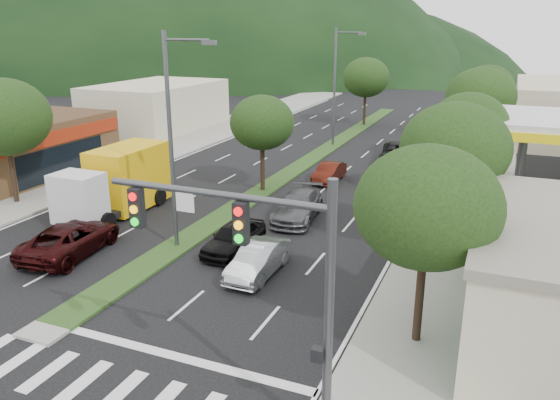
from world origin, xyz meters
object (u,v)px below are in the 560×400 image
at_px(car_queue_c, 329,172).
at_px(car_queue_d, 397,154).
at_px(motorhome, 436,138).
at_px(tree_r_b, 455,149).
at_px(traffic_signal, 267,266).
at_px(box_truck, 120,183).
at_px(tree_r_e, 487,87).
at_px(suv_maroon, 71,239).
at_px(tree_med_far, 366,77).
at_px(sedan_silver, 259,260).
at_px(tree_r_d, 480,97).
at_px(car_queue_b, 298,206).
at_px(car_queue_a, 234,237).
at_px(streetlight_mid, 337,82).
at_px(tree_l_a, 4,117).
at_px(streetlight_near, 174,133).
at_px(tree_med_near, 262,123).
at_px(tree_r_c, 469,126).
at_px(tree_r_a, 427,207).

xyz_separation_m(car_queue_c, car_queue_d, (3.27, 7.00, 0.12)).
bearing_deg(car_queue_d, motorhome, 33.52).
bearing_deg(car_queue_d, tree_r_b, -78.99).
xyz_separation_m(traffic_signal, box_truck, (-14.77, 12.73, -2.93)).
bearing_deg(car_queue_d, box_truck, -131.81).
height_order(tree_r_e, car_queue_d, tree_r_e).
height_order(suv_maroon, car_queue_c, suv_maroon).
relative_size(tree_med_far, car_queue_d, 1.29).
bearing_deg(sedan_silver, motorhome, 80.76).
height_order(tree_r_d, tree_r_e, tree_r_d).
height_order(car_queue_b, box_truck, box_truck).
relative_size(traffic_signal, car_queue_a, 1.68).
height_order(streetlight_mid, car_queue_b, streetlight_mid).
relative_size(tree_med_far, car_queue_b, 1.35).
distance_m(tree_l_a, suv_maroon, 10.59).
height_order(tree_r_d, streetlight_near, streetlight_near).
height_order(tree_med_near, car_queue_a, tree_med_near).
relative_size(streetlight_near, car_queue_a, 2.40).
relative_size(tree_r_c, tree_r_d, 0.90).
xyz_separation_m(tree_r_b, car_queue_c, (-8.78, 9.85, -4.41)).
height_order(tree_med_near, streetlight_near, streetlight_near).
bearing_deg(car_queue_a, tree_r_a, -24.22).
relative_size(streetlight_mid, sedan_silver, 2.42).
distance_m(tree_r_a, car_queue_d, 25.77).
relative_size(suv_maroon, motorhome, 0.61).
xyz_separation_m(tree_r_b, tree_r_d, (0.00, 18.00, 0.14)).
distance_m(tree_med_near, car_queue_c, 6.29).
bearing_deg(tree_med_far, tree_r_c, -63.43).
bearing_deg(car_queue_b, car_queue_d, 73.16).
distance_m(tree_r_d, car_queue_c, 12.82).
relative_size(tree_r_a, sedan_silver, 1.60).
xyz_separation_m(tree_r_b, box_truck, (-17.74, -0.81, -3.32)).
bearing_deg(motorhome, tree_r_a, -88.93).
height_order(tree_med_far, motorhome, tree_med_far).
distance_m(streetlight_near, box_truck, 7.78).
height_order(tree_r_e, streetlight_near, streetlight_near).
relative_size(tree_r_d, car_queue_b, 1.40).
bearing_deg(streetlight_near, sedan_silver, -14.79).
distance_m(tree_r_e, suv_maroon, 38.37).
bearing_deg(car_queue_b, tree_med_near, 127.19).
distance_m(tree_r_d, streetlight_mid, 12.18).
relative_size(tree_r_b, car_queue_c, 1.81).
relative_size(tree_l_a, box_truck, 0.98).
relative_size(sedan_silver, motorhome, 0.46).
distance_m(tree_r_c, box_truck, 20.04).
bearing_deg(tree_med_near, tree_med_far, 90.00).
height_order(tree_med_far, sedan_silver, tree_med_far).
height_order(car_queue_b, car_queue_c, car_queue_b).
bearing_deg(suv_maroon, tree_med_near, -114.24).
bearing_deg(car_queue_a, sedan_silver, -38.46).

